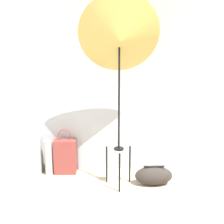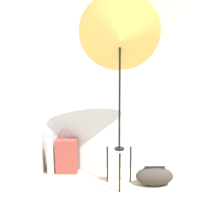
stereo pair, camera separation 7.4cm
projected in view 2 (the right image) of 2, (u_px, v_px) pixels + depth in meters
The scene contains 5 objects.
wall_back at pixel (146, 74), 3.41m from camera, with size 8.00×0.05×2.60m.
photo_umbrella at pixel (120, 39), 2.82m from camera, with size 0.91×0.58×2.16m.
tote_bag at pixel (67, 156), 3.48m from camera, with size 0.28×0.16×0.60m.
duffel_bag at pixel (154, 176), 3.14m from camera, with size 0.45×0.23×0.23m.
paper_roll at pixel (50, 157), 3.42m from camera, with size 0.09×0.09×0.47m.
Camera 2 is at (-0.47, -1.17, 1.49)m, focal length 42.00 mm.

